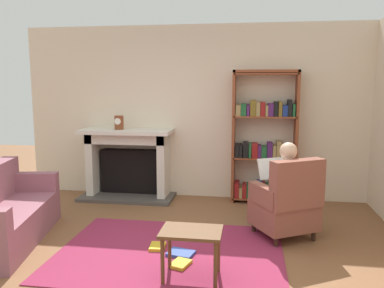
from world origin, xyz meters
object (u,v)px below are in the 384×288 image
at_px(sofa_floral, 2,216).
at_px(side_table, 191,238).
at_px(armchair_reading, 287,203).
at_px(fireplace, 129,161).
at_px(bookshelf, 264,142).
at_px(mantel_clock, 119,123).
at_px(seated_reader, 282,185).

relative_size(sofa_floral, side_table, 3.23).
bearing_deg(side_table, armchair_reading, 49.83).
bearing_deg(fireplace, bookshelf, 0.94).
xyz_separation_m(mantel_clock, bookshelf, (2.23, 0.14, -0.27)).
bearing_deg(armchair_reading, side_table, 19.70).
bearing_deg(fireplace, mantel_clock, -137.18).
bearing_deg(armchair_reading, mantel_clock, -58.01).
distance_m(sofa_floral, side_table, 2.31).
distance_m(bookshelf, side_table, 2.72).
bearing_deg(side_table, mantel_clock, 121.77).
xyz_separation_m(fireplace, side_table, (1.40, -2.53, -0.18)).
bearing_deg(fireplace, seated_reader, -29.58).
xyz_separation_m(mantel_clock, side_table, (1.51, -2.43, -0.81)).
relative_size(fireplace, sofa_floral, 0.81).
bearing_deg(bookshelf, fireplace, -179.06).
bearing_deg(mantel_clock, bookshelf, 3.49).
height_order(mantel_clock, sofa_floral, mantel_clock).
distance_m(bookshelf, seated_reader, 1.38).
bearing_deg(fireplace, armchair_reading, -30.82).
bearing_deg(fireplace, sofa_floral, -112.98).
height_order(bookshelf, side_table, bookshelf).
relative_size(bookshelf, armchair_reading, 2.06).
height_order(seated_reader, sofa_floral, seated_reader).
height_order(fireplace, side_table, fireplace).
bearing_deg(seated_reader, armchair_reading, 90.00).
height_order(armchair_reading, sofa_floral, armchair_reading).
relative_size(bookshelf, seated_reader, 1.75).
height_order(fireplace, armchair_reading, fireplace).
height_order(mantel_clock, bookshelf, bookshelf).
xyz_separation_m(bookshelf, armchair_reading, (0.23, -1.44, -0.51)).
xyz_separation_m(armchair_reading, seated_reader, (-0.06, 0.10, 0.20)).
height_order(sofa_floral, side_table, sofa_floral).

